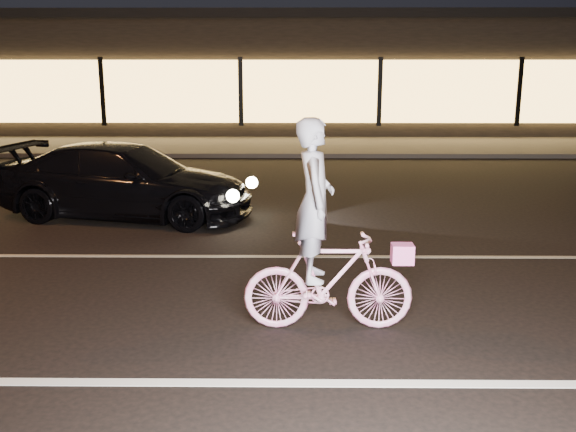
{
  "coord_description": "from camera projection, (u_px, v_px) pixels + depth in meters",
  "views": [
    {
      "loc": [
        1.74,
        -6.29,
        2.58
      ],
      "look_at": [
        1.67,
        0.6,
        0.91
      ],
      "focal_mm": 40.0,
      "sensor_mm": 36.0,
      "label": 1
    }
  ],
  "objects": [
    {
      "name": "ground",
      "position": [
        129.0,
        313.0,
        6.74
      ],
      "size": [
        90.0,
        90.0,
        0.0
      ],
      "primitive_type": "plane",
      "color": "black",
      "rests_on": "ground"
    },
    {
      "name": "lane_stripe_near",
      "position": [
        83.0,
        382.0,
        5.28
      ],
      "size": [
        60.0,
        0.12,
        0.01
      ],
      "primitive_type": "cube",
      "color": "silver",
      "rests_on": "ground"
    },
    {
      "name": "lane_stripe_far",
      "position": [
        166.0,
        256.0,
        8.68
      ],
      "size": [
        60.0,
        0.1,
        0.01
      ],
      "primitive_type": "cube",
      "color": "gray",
      "rests_on": "ground"
    },
    {
      "name": "sidewalk",
      "position": [
        237.0,
        146.0,
        19.35
      ],
      "size": [
        30.0,
        4.0,
        0.12
      ],
      "primitive_type": "cube",
      "color": "#383533",
      "rests_on": "ground"
    },
    {
      "name": "storefront",
      "position": [
        249.0,
        72.0,
        24.66
      ],
      "size": [
        25.4,
        8.42,
        4.2
      ],
      "color": "black",
      "rests_on": "ground"
    },
    {
      "name": "cyclist",
      "position": [
        325.0,
        257.0,
        6.17
      ],
      "size": [
        1.65,
        0.57,
        2.08
      ],
      "rotation": [
        0.0,
        0.0,
        1.57
      ],
      "color": "#FF49A1",
      "rests_on": "ground"
    },
    {
      "name": "sedan",
      "position": [
        127.0,
        181.0,
        10.73
      ],
      "size": [
        4.5,
        2.52,
        1.23
      ],
      "rotation": [
        0.0,
        0.0,
        1.38
      ],
      "color": "black",
      "rests_on": "ground"
    }
  ]
}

